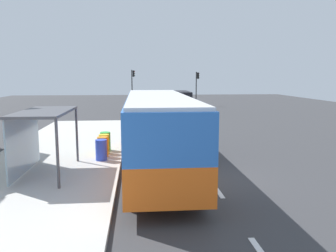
{
  "coord_description": "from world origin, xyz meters",
  "views": [
    {
      "loc": [
        -2.53,
        -12.73,
        4.02
      ],
      "look_at": [
        -1.0,
        4.3,
        1.5
      ],
      "focal_mm": 36.65,
      "sensor_mm": 36.0,
      "label": 1
    }
  ],
  "objects_px": {
    "sedan_far": "(169,97)",
    "recycling_bin_yellow": "(104,144)",
    "white_van": "(180,100)",
    "traffic_light_near_side": "(197,83)",
    "bus_shelter": "(37,126)",
    "recycling_bin_blue": "(101,150)",
    "recycling_bin_green": "(105,141)",
    "traffic_light_far_side": "(133,82)",
    "recycling_bin_orange": "(103,147)",
    "sedan_near": "(173,100)",
    "bus": "(157,128)"
  },
  "relations": [
    {
      "from": "sedan_far",
      "to": "recycling_bin_yellow",
      "type": "distance_m",
      "value": 35.75
    },
    {
      "from": "recycling_bin_yellow",
      "to": "recycling_bin_green",
      "type": "height_order",
      "value": "same"
    },
    {
      "from": "sedan_far",
      "to": "traffic_light_near_side",
      "type": "relative_size",
      "value": 1.0
    },
    {
      "from": "sedan_far",
      "to": "recycling_bin_orange",
      "type": "relative_size",
      "value": 4.73
    },
    {
      "from": "sedan_far",
      "to": "recycling_bin_green",
      "type": "distance_m",
      "value": 35.06
    },
    {
      "from": "sedan_far",
      "to": "recycling_bin_yellow",
      "type": "bearing_deg",
      "value": -100.47
    },
    {
      "from": "white_van",
      "to": "traffic_light_near_side",
      "type": "distance_m",
      "value": 8.93
    },
    {
      "from": "sedan_near",
      "to": "traffic_light_near_side",
      "type": "distance_m",
      "value": 3.91
    },
    {
      "from": "bus",
      "to": "traffic_light_far_side",
      "type": "height_order",
      "value": "traffic_light_far_side"
    },
    {
      "from": "recycling_bin_blue",
      "to": "bus_shelter",
      "type": "distance_m",
      "value": 3.31
    },
    {
      "from": "recycling_bin_blue",
      "to": "recycling_bin_green",
      "type": "relative_size",
      "value": 1.0
    },
    {
      "from": "sedan_near",
      "to": "recycling_bin_yellow",
      "type": "bearing_deg",
      "value": -102.69
    },
    {
      "from": "bus",
      "to": "traffic_light_near_side",
      "type": "xyz_separation_m",
      "value": [
        7.22,
        31.73,
        1.18
      ]
    },
    {
      "from": "sedan_near",
      "to": "recycling_bin_yellow",
      "type": "xyz_separation_m",
      "value": [
        -6.5,
        -28.87,
        -0.14
      ]
    },
    {
      "from": "sedan_near",
      "to": "recycling_bin_yellow",
      "type": "relative_size",
      "value": 4.64
    },
    {
      "from": "recycling_bin_yellow",
      "to": "traffic_light_far_side",
      "type": "height_order",
      "value": "traffic_light_far_side"
    },
    {
      "from": "recycling_bin_yellow",
      "to": "bus_shelter",
      "type": "xyz_separation_m",
      "value": [
        -2.21,
        -3.4,
        1.44
      ]
    },
    {
      "from": "recycling_bin_orange",
      "to": "sedan_far",
      "type": "bearing_deg",
      "value": 79.73
    },
    {
      "from": "sedan_near",
      "to": "recycling_bin_blue",
      "type": "distance_m",
      "value": 30.96
    },
    {
      "from": "bus",
      "to": "recycling_bin_orange",
      "type": "bearing_deg",
      "value": 138.69
    },
    {
      "from": "recycling_bin_green",
      "to": "traffic_light_near_side",
      "type": "height_order",
      "value": "traffic_light_near_side"
    },
    {
      "from": "recycling_bin_yellow",
      "to": "traffic_light_far_side",
      "type": "relative_size",
      "value": 0.2
    },
    {
      "from": "recycling_bin_orange",
      "to": "traffic_light_near_side",
      "type": "relative_size",
      "value": 0.21
    },
    {
      "from": "sedan_far",
      "to": "recycling_bin_orange",
      "type": "xyz_separation_m",
      "value": [
        -6.5,
        -35.86,
        -0.14
      ]
    },
    {
      "from": "white_van",
      "to": "recycling_bin_blue",
      "type": "relative_size",
      "value": 5.5
    },
    {
      "from": "sedan_far",
      "to": "recycling_bin_yellow",
      "type": "xyz_separation_m",
      "value": [
        -6.5,
        -35.16,
        -0.14
      ]
    },
    {
      "from": "bus_shelter",
      "to": "recycling_bin_blue",
      "type": "bearing_deg",
      "value": 42.12
    },
    {
      "from": "bus_shelter",
      "to": "sedan_near",
      "type": "bearing_deg",
      "value": 74.89
    },
    {
      "from": "bus_shelter",
      "to": "recycling_bin_yellow",
      "type": "bearing_deg",
      "value": 56.95
    },
    {
      "from": "recycling_bin_yellow",
      "to": "sedan_near",
      "type": "bearing_deg",
      "value": 77.31
    },
    {
      "from": "bus_shelter",
      "to": "traffic_light_far_side",
      "type": "bearing_deg",
      "value": 84.27
    },
    {
      "from": "white_van",
      "to": "sedan_far",
      "type": "bearing_deg",
      "value": 89.62
    },
    {
      "from": "sedan_near",
      "to": "recycling_bin_orange",
      "type": "bearing_deg",
      "value": -102.4
    },
    {
      "from": "sedan_far",
      "to": "bus_shelter",
      "type": "height_order",
      "value": "bus_shelter"
    },
    {
      "from": "recycling_bin_green",
      "to": "bus_shelter",
      "type": "relative_size",
      "value": 0.24
    },
    {
      "from": "recycling_bin_blue",
      "to": "traffic_light_near_side",
      "type": "relative_size",
      "value": 0.21
    },
    {
      "from": "bus",
      "to": "traffic_light_near_side",
      "type": "relative_size",
      "value": 2.44
    },
    {
      "from": "bus",
      "to": "recycling_bin_yellow",
      "type": "distance_m",
      "value": 3.99
    },
    {
      "from": "sedan_far",
      "to": "traffic_light_near_side",
      "type": "height_order",
      "value": "traffic_light_near_side"
    },
    {
      "from": "recycling_bin_blue",
      "to": "sedan_far",
      "type": "bearing_deg",
      "value": 79.92
    },
    {
      "from": "white_van",
      "to": "traffic_light_near_side",
      "type": "height_order",
      "value": "traffic_light_near_side"
    },
    {
      "from": "white_van",
      "to": "recycling_bin_yellow",
      "type": "distance_m",
      "value": 21.7
    },
    {
      "from": "sedan_near",
      "to": "recycling_bin_green",
      "type": "xyz_separation_m",
      "value": [
        -6.5,
        -28.17,
        -0.14
      ]
    },
    {
      "from": "white_van",
      "to": "traffic_light_far_side",
      "type": "bearing_deg",
      "value": 120.71
    },
    {
      "from": "traffic_light_far_side",
      "to": "recycling_bin_green",
      "type": "bearing_deg",
      "value": -92.18
    },
    {
      "from": "traffic_light_near_side",
      "to": "sedan_near",
      "type": "bearing_deg",
      "value": 179.53
    },
    {
      "from": "recycling_bin_blue",
      "to": "traffic_light_far_side",
      "type": "xyz_separation_m",
      "value": [
        1.1,
        31.04,
        2.54
      ]
    },
    {
      "from": "sedan_far",
      "to": "recycling_bin_orange",
      "type": "height_order",
      "value": "sedan_far"
    },
    {
      "from": "recycling_bin_green",
      "to": "traffic_light_far_side",
      "type": "relative_size",
      "value": 0.2
    },
    {
      "from": "recycling_bin_blue",
      "to": "recycling_bin_yellow",
      "type": "relative_size",
      "value": 1.0
    }
  ]
}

